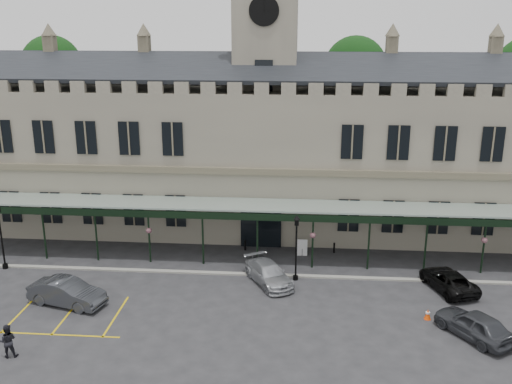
# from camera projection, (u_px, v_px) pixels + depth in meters

# --- Properties ---
(ground) EXTENTS (140.00, 140.00, 0.00)m
(ground) POSITION_uv_depth(u_px,v_px,m) (248.00, 313.00, 35.04)
(ground) COLOR #27272A
(station_building) EXTENTS (60.00, 10.36, 17.30)m
(station_building) POSITION_uv_depth(u_px,v_px,m) (265.00, 153.00, 48.38)
(station_building) COLOR slate
(station_building) RESTS_ON ground
(clock_tower) EXTENTS (5.60, 5.60, 24.80)m
(clock_tower) POSITION_uv_depth(u_px,v_px,m) (266.00, 74.00, 46.56)
(clock_tower) COLOR slate
(clock_tower) RESTS_ON ground
(canopy) EXTENTS (50.00, 4.10, 4.30)m
(canopy) POSITION_uv_depth(u_px,v_px,m) (258.00, 234.00, 41.48)
(canopy) COLOR #8C9E93
(canopy) RESTS_ON ground
(kerb) EXTENTS (60.00, 0.40, 0.12)m
(kerb) POSITION_uv_depth(u_px,v_px,m) (255.00, 274.00, 40.27)
(kerb) COLOR gray
(kerb) RESTS_ON ground
(parking_markings) EXTENTS (16.00, 6.00, 0.01)m
(parking_markings) POSITION_uv_depth(u_px,v_px,m) (17.00, 316.00, 34.69)
(parking_markings) COLOR gold
(parking_markings) RESTS_ON ground
(tree_behind_left) EXTENTS (6.00, 6.00, 16.00)m
(tree_behind_left) POSITION_uv_depth(u_px,v_px,m) (52.00, 67.00, 56.94)
(tree_behind_left) COLOR #332314
(tree_behind_left) RESTS_ON ground
(tree_behind_mid) EXTENTS (6.00, 6.00, 16.00)m
(tree_behind_mid) POSITION_uv_depth(u_px,v_px,m) (355.00, 69.00, 54.62)
(tree_behind_mid) COLOR #332314
(tree_behind_mid) RESTS_ON ground
(lamp_post_left) EXTENTS (0.48, 0.48, 5.05)m
(lamp_post_left) POSITION_uv_depth(u_px,v_px,m) (0.00, 230.00, 40.57)
(lamp_post_left) COLOR black
(lamp_post_left) RESTS_ON ground
(lamp_post_mid) EXTENTS (0.45, 0.45, 4.74)m
(lamp_post_mid) POSITION_uv_depth(u_px,v_px,m) (296.00, 242.00, 38.80)
(lamp_post_mid) COLOR black
(lamp_post_mid) RESTS_ON ground
(traffic_cone) EXTENTS (0.40, 0.40, 0.64)m
(traffic_cone) POSITION_uv_depth(u_px,v_px,m) (428.00, 314.00, 34.26)
(traffic_cone) COLOR #FF4808
(traffic_cone) RESTS_ON ground
(sign_board) EXTENTS (0.77, 0.07, 1.31)m
(sign_board) POSITION_uv_depth(u_px,v_px,m) (302.00, 248.00, 43.49)
(sign_board) COLOR black
(sign_board) RESTS_ON ground
(bollard_left) EXTENTS (0.15, 0.15, 0.82)m
(bollard_left) POSITION_uv_depth(u_px,v_px,m) (245.00, 245.00, 44.61)
(bollard_left) COLOR black
(bollard_left) RESTS_ON ground
(bollard_right) EXTENTS (0.14, 0.14, 0.82)m
(bollard_right) POSITION_uv_depth(u_px,v_px,m) (334.00, 248.00, 44.09)
(bollard_right) COLOR black
(bollard_right) RESTS_ON ground
(car_left_b) EXTENTS (5.28, 3.00, 1.65)m
(car_left_b) POSITION_uv_depth(u_px,v_px,m) (67.00, 292.00, 35.91)
(car_left_b) COLOR #323439
(car_left_b) RESTS_ON ground
(car_taxi) EXTENTS (4.10, 5.18, 1.41)m
(car_taxi) POSITION_uv_depth(u_px,v_px,m) (269.00, 273.00, 38.91)
(car_taxi) COLOR #9C9EA3
(car_taxi) RESTS_ON ground
(car_van) EXTENTS (3.65, 5.25, 1.33)m
(car_van) POSITION_uv_depth(u_px,v_px,m) (448.00, 280.00, 37.99)
(car_van) COLOR black
(car_van) RESTS_ON ground
(car_right_a) EXTENTS (4.25, 4.95, 1.61)m
(car_right_a) POSITION_uv_depth(u_px,v_px,m) (474.00, 324.00, 32.16)
(car_right_a) COLOR #323439
(car_right_a) RESTS_ON ground
(person_b) EXTENTS (1.07, 0.93, 1.87)m
(person_b) POSITION_uv_depth(u_px,v_px,m) (8.00, 341.00, 30.25)
(person_b) COLOR black
(person_b) RESTS_ON ground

